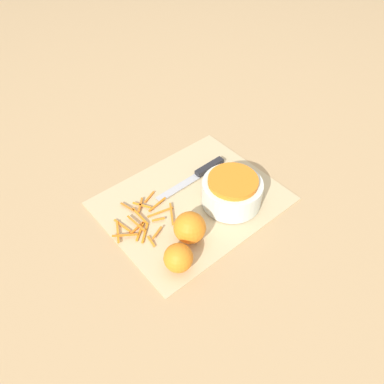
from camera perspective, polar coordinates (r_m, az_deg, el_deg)
The scene contains 7 objects.
ground_plane at distance 1.01m, azimuth 0.00°, elevation -1.42°, with size 4.00×4.00×0.00m, color tan.
cutting_board at distance 1.01m, azimuth 0.00°, elevation -1.31°, with size 0.46×0.37×0.01m.
bowl_speckled at distance 0.98m, azimuth 6.12°, elevation 0.18°, with size 0.16×0.16×0.08m.
knife at distance 1.08m, azimuth 1.58°, elevation 3.12°, with size 0.24×0.03×0.02m.
orange_left at distance 0.89m, azimuth -0.34°, elevation -5.45°, with size 0.08×0.08×0.08m.
orange_right at distance 0.85m, azimuth -2.10°, elevation -10.00°, with size 0.07×0.07×0.07m.
peel_pile at distance 0.96m, azimuth -7.49°, elevation -4.19°, with size 0.18×0.17×0.01m.
Camera 1 is at (0.44, 0.52, 0.74)m, focal length 35.00 mm.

